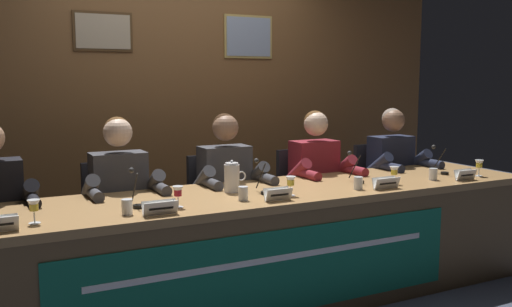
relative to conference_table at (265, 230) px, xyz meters
The scene contains 30 objects.
ground_plane 0.55m from the conference_table, 88.74° to the left, with size 12.00×12.00×0.00m, color #383D4C.
wall_back_panelled 1.77m from the conference_table, 89.89° to the left, with size 5.37×0.14×2.60m.
conference_table is the anchor object (origin of this frame).
nameplate_far_left 1.57m from the conference_table, behind, with size 0.16×0.06×0.08m.
juice_glass_far_left 1.41m from the conference_table, behind, with size 0.06×0.06×0.12m.
chair_left 1.07m from the conference_table, 136.11° to the left, with size 0.44×0.45×0.91m.
panelist_left 0.96m from the conference_table, 144.91° to the left, with size 0.51×0.48×1.24m.
nameplate_left 0.83m from the conference_table, 164.22° to the right, with size 0.19×0.06×0.08m.
juice_glass_left 0.69m from the conference_table, behind, with size 0.06×0.06×0.12m.
water_cup_left 0.95m from the conference_table, behind, with size 0.06×0.06×0.08m.
microphone_left 0.87m from the conference_table, behind, with size 0.06×0.17×0.22m.
chair_center 0.75m from the conference_table, 89.79° to the left, with size 0.44×0.45×0.91m.
panelist_center 0.57m from the conference_table, 89.71° to the left, with size 0.51×0.48×1.24m.
nameplate_center 0.33m from the conference_table, 92.73° to the right, with size 0.17×0.06×0.08m.
juice_glass_center 0.35m from the conference_table, 35.90° to the right, with size 0.06×0.06×0.12m.
water_cup_center 0.34m from the conference_table, 156.64° to the right, with size 0.06×0.06×0.08m.
microphone_center 0.31m from the conference_table, 76.76° to the left, with size 0.06×0.17×0.22m.
chair_right 1.08m from the conference_table, 43.69° to the left, with size 0.44×0.45×0.91m.
panelist_right 0.97m from the conference_table, 34.90° to the left, with size 0.51×0.48×1.24m.
nameplate_right 0.88m from the conference_table, 13.47° to the right, with size 0.20×0.06×0.08m.
juice_glass_right 1.03m from the conference_table, ahead, with size 0.06×0.06×0.12m.
water_cup_right 0.70m from the conference_table, 10.96° to the right, with size 0.06×0.06×0.08m.
microphone_right 0.84m from the conference_table, ahead, with size 0.06×0.17×0.22m.
chair_far_right 1.72m from the conference_table, 25.57° to the left, with size 0.44×0.45×0.91m.
panelist_far_right 1.65m from the conference_table, 19.26° to the left, with size 0.51×0.48×1.24m.
nameplate_far_right 1.57m from the conference_table, ahead, with size 0.17×0.06×0.08m.
juice_glass_far_right 1.79m from the conference_table, ahead, with size 0.06×0.06×0.12m.
water_cup_far_right 1.37m from the conference_table, ahead, with size 0.06×0.06×0.08m.
microphone_far_right 1.62m from the conference_table, ahead, with size 0.06×0.17×0.22m.
water_pitcher_central 0.40m from the conference_table, 128.07° to the left, with size 0.15×0.10×0.21m.
Camera 1 is at (-1.67, -3.24, 1.49)m, focal length 40.01 mm.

